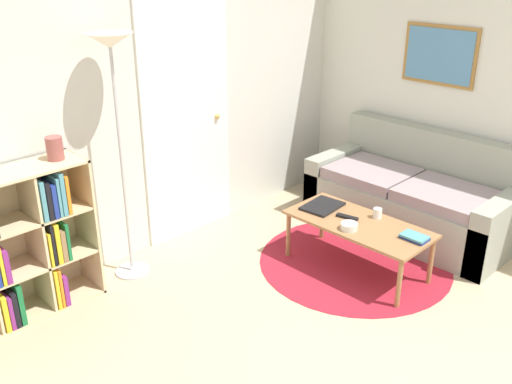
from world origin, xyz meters
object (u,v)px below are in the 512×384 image
Objects in this scene: floor_lamp at (113,74)px; cup at (377,213)px; couch at (414,198)px; vase_on_shelf at (55,148)px; coffee_table at (358,227)px; bowl at (349,226)px; laptop at (322,206)px; bookshelf at (2,251)px.

floor_lamp is 23.22× the size of cup.
vase_on_shelf is at bearing 155.92° from couch.
floor_lamp is at bearing 138.79° from cup.
floor_lamp reaches higher than couch.
coffee_table is at bearing -43.54° from floor_lamp.
bowl is 1.63× the size of cup.
cup is at bearing -17.52° from coffee_table.
coffee_table is 2.26m from vase_on_shelf.
floor_lamp reaches higher than cup.
floor_lamp is at bearing 136.46° from coffee_table.
floor_lamp reaches higher than bowl.
floor_lamp is 1.99m from bowl.
couch is at bearing -24.08° from vase_on_shelf.
floor_lamp is 0.63m from vase_on_shelf.
bowl reaches higher than laptop.
couch is at bearing -27.07° from floor_lamp.
bowl is at bearing -172.87° from coffee_table.
bowl is (2.03, -1.28, -0.08)m from bookshelf.
cup is (0.17, -0.05, 0.08)m from coffee_table.
vase_on_shelf is at bearing -0.31° from bookshelf.
laptop is 4.47× the size of cup.
couch reaches higher than cup.
coffee_table is 8.74× the size of bowl.
vase_on_shelf is (-0.45, 0.06, -0.43)m from floor_lamp.
laptop is at bearing 87.01° from coffee_table.
cup is 2.39m from vase_on_shelf.
coffee_table is 0.16m from bowl.
floor_lamp reaches higher than bookshelf.
bookshelf reaches higher than cup.
bowl is at bearing -47.51° from floor_lamp.
bookshelf is 0.62× the size of floor_lamp.
floor_lamp is at bearing 152.93° from couch.
laptop is at bearing 109.50° from cup.
laptop is 0.45m from cup.
laptop is 2.75× the size of bowl.
bookshelf reaches higher than coffee_table.
floor_lamp is 11.56× the size of vase_on_shelf.
bowl is (-0.17, -0.39, 0.02)m from laptop.
bookshelf is 1.37m from floor_lamp.
bowl is (-1.10, -0.09, 0.15)m from couch.
couch is 1.11m from bowl.
vase_on_shelf is (0.45, -0.00, 0.60)m from bookshelf.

